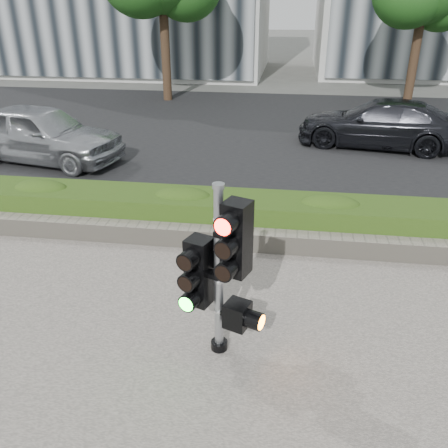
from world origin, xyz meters
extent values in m
plane|color=#51514C|center=(0.00, 0.00, 0.00)|extent=(120.00, 120.00, 0.00)
cube|color=black|center=(0.00, 10.00, 0.01)|extent=(60.00, 13.00, 0.02)
cube|color=gray|center=(0.00, 3.15, 0.06)|extent=(60.00, 0.25, 0.12)
cube|color=gray|center=(0.00, 1.90, 0.20)|extent=(12.00, 0.32, 0.34)
cube|color=#517724|center=(0.00, 2.55, 0.37)|extent=(12.00, 1.00, 0.68)
cylinder|color=black|center=(-4.50, 14.50, 2.02)|extent=(0.36, 0.36, 4.03)
cylinder|color=black|center=(5.50, 15.50, 1.79)|extent=(0.36, 0.36, 3.58)
cylinder|color=black|center=(-0.02, -0.77, 0.08)|extent=(0.21, 0.21, 0.11)
cylinder|color=gray|center=(-0.02, -0.77, 1.11)|extent=(0.11, 0.11, 2.17)
cylinder|color=gray|center=(-0.02, -0.77, 2.23)|extent=(0.14, 0.14, 0.05)
cube|color=#FF1107|center=(0.20, -0.88, 1.67)|extent=(0.35, 0.35, 0.87)
cube|color=#14E51E|center=(-0.25, -0.71, 1.11)|extent=(0.35, 0.35, 0.87)
cube|color=black|center=(0.10, -0.55, 1.41)|extent=(0.35, 0.35, 0.59)
cube|color=orange|center=(0.21, -0.82, 0.61)|extent=(0.35, 0.35, 0.32)
imported|color=#A4A6AB|center=(-5.76, 6.02, 0.77)|extent=(4.64, 2.59, 1.49)
imported|color=black|center=(3.28, 8.69, 0.69)|extent=(4.89, 2.72, 1.34)
camera|label=1|loc=(0.70, -5.41, 4.06)|focal=38.00mm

